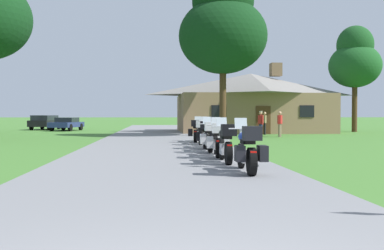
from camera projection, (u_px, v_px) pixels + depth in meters
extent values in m
plane|color=#42752D|center=(158.00, 143.00, 22.82)|extent=(500.00, 500.00, 0.00)
cube|color=slate|center=(159.00, 145.00, 20.82)|extent=(6.40, 80.00, 0.06)
cylinder|color=black|center=(241.00, 156.00, 11.49)|extent=(0.13, 0.64, 0.64)
cylinder|color=black|center=(252.00, 162.00, 10.05)|extent=(0.17, 0.64, 0.64)
cube|color=silver|center=(246.00, 156.00, 10.75)|extent=(0.28, 0.57, 0.30)
ellipsoid|color=#1E3899|center=(244.00, 137.00, 11.00)|extent=(0.31, 0.53, 0.26)
cube|color=black|center=(248.00, 142.00, 10.54)|extent=(0.29, 0.53, 0.10)
cylinder|color=silver|center=(241.00, 129.00, 11.43)|extent=(0.66, 0.05, 0.03)
cylinder|color=silver|center=(241.00, 142.00, 11.48)|extent=(0.07, 0.24, 0.73)
cube|color=#B2BCC6|center=(241.00, 123.00, 11.53)|extent=(0.32, 0.12, 0.27)
sphere|color=silver|center=(241.00, 134.00, 11.44)|extent=(0.11, 0.11, 0.11)
cube|color=black|center=(252.00, 133.00, 9.99)|extent=(0.41, 0.37, 0.32)
cube|color=red|center=(253.00, 152.00, 9.83)|extent=(0.14, 0.03, 0.06)
cylinder|color=silver|center=(255.00, 164.00, 10.38)|extent=(0.09, 0.55, 0.07)
cube|color=black|center=(240.00, 153.00, 10.08)|extent=(0.21, 0.41, 0.36)
cube|color=black|center=(263.00, 153.00, 10.11)|extent=(0.21, 0.41, 0.36)
cylinder|color=black|center=(222.00, 149.00, 13.67)|extent=(0.12, 0.64, 0.64)
cylinder|color=black|center=(228.00, 153.00, 12.24)|extent=(0.17, 0.64, 0.64)
cube|color=silver|center=(225.00, 149.00, 12.93)|extent=(0.27, 0.57, 0.30)
ellipsoid|color=black|center=(224.00, 133.00, 13.18)|extent=(0.31, 0.53, 0.26)
cube|color=black|center=(226.00, 137.00, 12.73)|extent=(0.29, 0.53, 0.10)
cylinder|color=silver|center=(222.00, 126.00, 13.62)|extent=(0.66, 0.05, 0.03)
cylinder|color=silver|center=(222.00, 138.00, 13.66)|extent=(0.07, 0.24, 0.73)
cube|color=#B2BCC6|center=(222.00, 122.00, 13.71)|extent=(0.32, 0.12, 0.27)
sphere|color=silver|center=(222.00, 131.00, 13.62)|extent=(0.11, 0.11, 0.11)
cube|color=black|center=(229.00, 130.00, 12.17)|extent=(0.41, 0.37, 0.32)
cube|color=red|center=(230.00, 146.00, 12.01)|extent=(0.14, 0.03, 0.06)
cylinder|color=silver|center=(232.00, 156.00, 12.57)|extent=(0.08, 0.55, 0.07)
cylinder|color=black|center=(216.00, 145.00, 15.60)|extent=(0.16, 0.65, 0.64)
cylinder|color=black|center=(218.00, 148.00, 14.16)|extent=(0.21, 0.65, 0.64)
cube|color=silver|center=(217.00, 145.00, 14.86)|extent=(0.31, 0.58, 0.30)
ellipsoid|color=maroon|center=(217.00, 131.00, 15.11)|extent=(0.34, 0.54, 0.26)
cube|color=black|center=(217.00, 134.00, 14.65)|extent=(0.32, 0.54, 0.10)
cylinder|color=silver|center=(216.00, 125.00, 15.54)|extent=(0.66, 0.09, 0.03)
cylinder|color=silver|center=(216.00, 135.00, 15.59)|extent=(0.08, 0.24, 0.73)
cube|color=#B2BCC6|center=(216.00, 121.00, 15.64)|extent=(0.33, 0.14, 0.27)
sphere|color=silver|center=(216.00, 129.00, 15.55)|extent=(0.11, 0.11, 0.11)
cube|color=silver|center=(218.00, 128.00, 14.10)|extent=(0.43, 0.39, 0.32)
cube|color=red|center=(219.00, 141.00, 13.94)|extent=(0.14, 0.04, 0.06)
cylinder|color=silver|center=(222.00, 150.00, 14.48)|extent=(0.12, 0.55, 0.07)
cube|color=silver|center=(210.00, 142.00, 14.21)|extent=(0.23, 0.42, 0.36)
cube|color=silver|center=(226.00, 142.00, 14.21)|extent=(0.23, 0.42, 0.36)
cylinder|color=black|center=(207.00, 142.00, 17.62)|extent=(0.13, 0.64, 0.64)
cylinder|color=black|center=(210.00, 144.00, 16.18)|extent=(0.18, 0.65, 0.64)
cube|color=silver|center=(209.00, 141.00, 16.88)|extent=(0.28, 0.57, 0.30)
ellipsoid|color=#1E3899|center=(208.00, 129.00, 17.13)|extent=(0.32, 0.53, 0.26)
cube|color=black|center=(209.00, 132.00, 16.67)|extent=(0.30, 0.53, 0.10)
cylinder|color=silver|center=(207.00, 124.00, 17.57)|extent=(0.66, 0.06, 0.03)
cylinder|color=silver|center=(207.00, 132.00, 17.61)|extent=(0.07, 0.24, 0.73)
cube|color=#B2BCC6|center=(207.00, 120.00, 17.66)|extent=(0.32, 0.12, 0.27)
sphere|color=silver|center=(207.00, 127.00, 17.57)|extent=(0.11, 0.11, 0.11)
cube|color=silver|center=(210.00, 126.00, 16.12)|extent=(0.41, 0.37, 0.32)
cube|color=red|center=(211.00, 138.00, 15.96)|extent=(0.14, 0.04, 0.06)
cylinder|color=silver|center=(213.00, 146.00, 16.51)|extent=(0.09, 0.55, 0.07)
cube|color=silver|center=(203.00, 139.00, 16.22)|extent=(0.21, 0.41, 0.36)
cube|color=silver|center=(217.00, 139.00, 16.24)|extent=(0.21, 0.41, 0.36)
cylinder|color=black|center=(207.00, 139.00, 19.52)|extent=(0.21, 0.65, 0.64)
cylinder|color=black|center=(205.00, 141.00, 18.08)|extent=(0.25, 0.66, 0.64)
cube|color=silver|center=(206.00, 138.00, 18.78)|extent=(0.35, 0.59, 0.30)
ellipsoid|color=orange|center=(206.00, 128.00, 19.03)|extent=(0.38, 0.56, 0.26)
cube|color=black|center=(206.00, 130.00, 18.57)|extent=(0.36, 0.56, 0.10)
cylinder|color=silver|center=(207.00, 123.00, 19.46)|extent=(0.66, 0.14, 0.03)
cylinder|color=silver|center=(207.00, 131.00, 19.51)|extent=(0.10, 0.24, 0.73)
cube|color=#B2BCC6|center=(207.00, 120.00, 19.56)|extent=(0.33, 0.16, 0.27)
sphere|color=silver|center=(207.00, 126.00, 19.47)|extent=(0.11, 0.11, 0.11)
cube|color=black|center=(205.00, 125.00, 18.02)|extent=(0.45, 0.42, 0.32)
cube|color=red|center=(205.00, 136.00, 17.86)|extent=(0.14, 0.05, 0.06)
cylinder|color=silver|center=(209.00, 143.00, 18.39)|extent=(0.16, 0.55, 0.07)
cube|color=black|center=(199.00, 136.00, 18.15)|extent=(0.26, 0.43, 0.36)
cube|color=black|center=(212.00, 136.00, 18.11)|extent=(0.26, 0.43, 0.36)
cylinder|color=black|center=(203.00, 136.00, 21.77)|extent=(0.23, 0.65, 0.64)
cylinder|color=black|center=(201.00, 138.00, 20.34)|extent=(0.27, 0.66, 0.64)
cube|color=silver|center=(202.00, 136.00, 21.04)|extent=(0.36, 0.60, 0.30)
ellipsoid|color=orange|center=(203.00, 126.00, 21.28)|extent=(0.39, 0.57, 0.26)
cube|color=black|center=(202.00, 128.00, 20.83)|extent=(0.37, 0.56, 0.10)
cylinder|color=silver|center=(203.00, 122.00, 21.72)|extent=(0.65, 0.16, 0.03)
cylinder|color=silver|center=(203.00, 129.00, 21.76)|extent=(0.10, 0.24, 0.73)
cube|color=#B2BCC6|center=(204.00, 119.00, 21.81)|extent=(0.33, 0.17, 0.27)
sphere|color=silver|center=(203.00, 125.00, 21.72)|extent=(0.11, 0.11, 0.11)
cube|color=silver|center=(201.00, 124.00, 20.28)|extent=(0.46, 0.43, 0.32)
cube|color=red|center=(200.00, 133.00, 20.12)|extent=(0.14, 0.06, 0.06)
cylinder|color=silver|center=(204.00, 140.00, 20.65)|extent=(0.17, 0.55, 0.07)
cylinder|color=black|center=(198.00, 135.00, 23.64)|extent=(0.21, 0.65, 0.64)
cylinder|color=black|center=(196.00, 136.00, 22.20)|extent=(0.26, 0.66, 0.64)
cube|color=silver|center=(197.00, 134.00, 22.90)|extent=(0.35, 0.60, 0.30)
ellipsoid|color=gold|center=(197.00, 125.00, 23.15)|extent=(0.38, 0.56, 0.26)
cube|color=black|center=(196.00, 127.00, 22.69)|extent=(0.36, 0.56, 0.10)
cylinder|color=silver|center=(197.00, 122.00, 23.58)|extent=(0.66, 0.14, 0.03)
cylinder|color=silver|center=(198.00, 128.00, 23.63)|extent=(0.10, 0.24, 0.73)
cube|color=#B2BCC6|center=(198.00, 119.00, 23.68)|extent=(0.33, 0.16, 0.27)
sphere|color=silver|center=(197.00, 124.00, 23.59)|extent=(0.11, 0.11, 0.11)
cube|color=black|center=(195.00, 123.00, 22.14)|extent=(0.45, 0.42, 0.32)
cube|color=red|center=(195.00, 132.00, 21.98)|extent=(0.14, 0.05, 0.06)
cylinder|color=silver|center=(199.00, 138.00, 22.51)|extent=(0.16, 0.55, 0.07)
cube|color=black|center=(190.00, 132.00, 22.27)|extent=(0.26, 0.43, 0.36)
cube|color=black|center=(201.00, 132.00, 22.23)|extent=(0.26, 0.43, 0.36)
cube|color=#896B4C|center=(251.00, 114.00, 37.50)|extent=(11.92, 8.71, 3.10)
pyramid|color=gray|center=(251.00, 84.00, 37.45)|extent=(12.64, 9.23, 1.80)
cube|color=brown|center=(276.00, 70.00, 37.60)|extent=(0.90, 0.90, 1.10)
cube|color=#472D19|center=(263.00, 120.00, 33.15)|extent=(1.10, 0.08, 2.10)
cube|color=black|center=(219.00, 111.00, 32.85)|extent=(1.10, 0.06, 0.90)
cube|color=black|center=(307.00, 111.00, 33.41)|extent=(1.10, 0.06, 0.90)
cylinder|color=black|center=(264.00, 129.00, 32.63)|extent=(0.14, 0.14, 0.86)
cylinder|color=black|center=(265.00, 129.00, 32.45)|extent=(0.14, 0.14, 0.86)
cube|color=tan|center=(265.00, 119.00, 32.53)|extent=(0.25, 0.38, 0.56)
cylinder|color=tan|center=(264.00, 119.00, 32.76)|extent=(0.09, 0.09, 0.58)
cylinder|color=tan|center=(265.00, 119.00, 32.30)|extent=(0.09, 0.09, 0.58)
sphere|color=tan|center=(265.00, 113.00, 32.52)|extent=(0.21, 0.21, 0.21)
cylinder|color=navy|center=(260.00, 131.00, 28.60)|extent=(0.14, 0.14, 0.86)
cylinder|color=navy|center=(261.00, 131.00, 28.43)|extent=(0.14, 0.14, 0.86)
cube|color=#A8231E|center=(261.00, 120.00, 28.50)|extent=(0.30, 0.40, 0.56)
cylinder|color=#A8231E|center=(259.00, 120.00, 28.71)|extent=(0.09, 0.09, 0.58)
cylinder|color=#A8231E|center=(262.00, 120.00, 28.28)|extent=(0.09, 0.09, 0.58)
sphere|color=tan|center=(261.00, 113.00, 28.49)|extent=(0.21, 0.21, 0.21)
cylinder|color=#B2AD99|center=(261.00, 111.00, 28.48)|extent=(0.22, 0.22, 0.05)
cylinder|color=#75664C|center=(280.00, 130.00, 29.11)|extent=(0.14, 0.14, 0.86)
cylinder|color=#75664C|center=(279.00, 130.00, 28.95)|extent=(0.14, 0.14, 0.86)
cube|color=#A8231E|center=(280.00, 119.00, 29.01)|extent=(0.39, 0.42, 0.56)
cylinder|color=#A8231E|center=(281.00, 120.00, 29.21)|extent=(0.09, 0.09, 0.58)
cylinder|color=#A8231E|center=(279.00, 120.00, 28.82)|extent=(0.09, 0.09, 0.58)
sphere|color=tan|center=(280.00, 113.00, 29.00)|extent=(0.21, 0.21, 0.21)
cylinder|color=#422D19|center=(223.00, 99.00, 29.35)|extent=(0.44, 0.44, 5.01)
ellipsoid|color=#0F3314|center=(223.00, 36.00, 29.25)|extent=(5.82, 5.82, 4.94)
ellipsoid|color=black|center=(223.00, 1.00, 29.20)|extent=(4.07, 4.07, 4.36)
cylinder|color=#422D19|center=(355.00, 106.00, 37.77)|extent=(0.44, 0.44, 4.41)
ellipsoid|color=#194C1E|center=(355.00, 66.00, 37.69)|extent=(4.35, 4.35, 3.70)
ellipsoid|color=#16441B|center=(355.00, 45.00, 37.65)|extent=(3.05, 3.05, 3.26)
cube|color=black|center=(46.00, 123.00, 43.47)|extent=(2.33, 4.77, 0.60)
cube|color=black|center=(45.00, 118.00, 43.26)|extent=(1.96, 3.38, 0.48)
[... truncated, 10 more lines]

